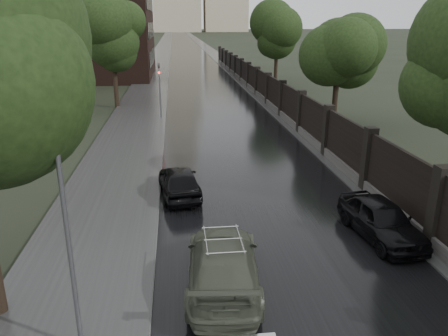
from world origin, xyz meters
TOP-DOWN VIEW (x-y plane):
  - road at (0.00, 190.00)m, footprint 8.00×420.00m
  - sidewalk_left at (-6.00, 190.00)m, footprint 4.00×420.00m
  - verge_right at (5.50, 190.00)m, footprint 3.00×420.00m
  - fence_right at (4.60, 32.01)m, footprint 0.45×75.72m
  - tree_left_far at (-8.00, 30.00)m, footprint 4.25×4.25m
  - tree_right_b at (7.50, 22.00)m, footprint 4.08×4.08m
  - tree_right_c at (7.50, 40.00)m, footprint 4.08×4.08m
  - lamp_post at (-5.40, 1.50)m, footprint 0.25×0.12m
  - traffic_light at (-4.30, 24.99)m, footprint 0.16×0.32m
  - volga_sedan at (-2.13, 3.68)m, footprint 2.30×4.80m
  - hatchback_left at (-3.19, 10.24)m, footprint 1.90×3.84m
  - car_right_near at (3.28, 5.86)m, footprint 1.92×3.93m

SIDE VIEW (x-z plane):
  - road at x=0.00m, z-range 0.00..0.02m
  - verge_right at x=5.50m, z-range 0.00..0.08m
  - sidewalk_left at x=-6.00m, z-range 0.00..0.16m
  - hatchback_left at x=-3.19m, z-range 0.00..1.26m
  - car_right_near at x=3.28m, z-range 0.00..1.29m
  - volga_sedan at x=-2.13m, z-range 0.00..1.35m
  - fence_right at x=4.60m, z-range -0.34..2.36m
  - traffic_light at x=-4.30m, z-range 0.40..4.40m
  - lamp_post at x=-5.40m, z-range 0.12..5.23m
  - tree_right_b at x=7.50m, z-range 1.44..8.46m
  - tree_right_c at x=7.50m, z-range 1.44..8.46m
  - tree_left_far at x=-8.00m, z-range 1.55..8.94m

